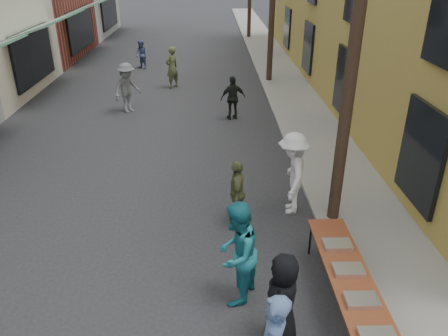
{
  "coord_description": "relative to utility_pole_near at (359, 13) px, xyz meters",
  "views": [
    {
      "loc": [
        1.58,
        -5.36,
        5.47
      ],
      "look_at": [
        1.83,
        3.12,
        1.3
      ],
      "focal_mm": 35.0,
      "sensor_mm": 36.0,
      "label": 1
    }
  ],
  "objects": [
    {
      "name": "ground",
      "position": [
        -4.3,
        -3.0,
        -4.5
      ],
      "size": [
        120.0,
        120.0,
        0.0
      ],
      "primitive_type": "plane",
      "color": "#28282B",
      "rests_on": "ground"
    },
    {
      "name": "sidewalk",
      "position": [
        0.7,
        12.0,
        -4.45
      ],
      "size": [
        2.2,
        60.0,
        0.1
      ],
      "primitive_type": "cube",
      "color": "gray",
      "rests_on": "ground"
    },
    {
      "name": "utility_pole_near",
      "position": [
        0.0,
        0.0,
        0.0
      ],
      "size": [
        0.26,
        0.26,
        9.0
      ],
      "primitive_type": "cylinder",
      "color": "#2D2116",
      "rests_on": "ground"
    },
    {
      "name": "serving_table",
      "position": [
        -0.5,
        -3.11,
        -3.79
      ],
      "size": [
        0.7,
        4.0,
        0.75
      ],
      "color": "maroon",
      "rests_on": "ground"
    },
    {
      "name": "catering_tray_buns",
      "position": [
        -0.5,
        -3.41,
        -3.71
      ],
      "size": [
        0.5,
        0.33,
        0.08
      ],
      "primitive_type": "cube",
      "color": "tan",
      "rests_on": "serving_table"
    },
    {
      "name": "catering_tray_foil_d",
      "position": [
        -0.5,
        -2.71,
        -3.71
      ],
      "size": [
        0.5,
        0.33,
        0.08
      ],
      "primitive_type": "cube",
      "color": "#B2B2B7",
      "rests_on": "serving_table"
    },
    {
      "name": "catering_tray_buns_end",
      "position": [
        -0.5,
        -2.01,
        -3.71
      ],
      "size": [
        0.5,
        0.33,
        0.08
      ],
      "primitive_type": "cube",
      "color": "tan",
      "rests_on": "serving_table"
    },
    {
      "name": "guest_front_a",
      "position": [
        -1.69,
        -3.37,
        -3.71
      ],
      "size": [
        0.67,
        0.87,
        1.59
      ],
      "primitive_type": "imported",
      "rotation": [
        0.0,
        0.0,
        -1.81
      ],
      "color": "black",
      "rests_on": "ground"
    },
    {
      "name": "guest_front_c",
      "position": [
        -2.34,
        -2.44,
        -3.55
      ],
      "size": [
        1.04,
        1.14,
        1.91
      ],
      "primitive_type": "imported",
      "rotation": [
        0.0,
        0.0,
        -2.0
      ],
      "color": "teal",
      "rests_on": "ground"
    },
    {
      "name": "guest_front_d",
      "position": [
        -0.9,
        0.45,
        -3.52
      ],
      "size": [
        0.9,
        1.35,
        1.95
      ],
      "primitive_type": "imported",
      "rotation": [
        0.0,
        0.0,
        -1.72
      ],
      "color": "silver",
      "rests_on": "ground"
    },
    {
      "name": "guest_front_e",
      "position": [
        -2.19,
        -0.0,
        -3.74
      ],
      "size": [
        0.46,
        0.93,
        1.53
      ],
      "primitive_type": "imported",
      "rotation": [
        0.0,
        0.0,
        -1.67
      ],
      "color": "#646C3E",
      "rests_on": "ground"
    },
    {
      "name": "passerby_left",
      "position": [
        -5.9,
        7.81,
        -3.56
      ],
      "size": [
        1.28,
        1.39,
        1.87
      ],
      "primitive_type": "imported",
      "rotation": [
        0.0,
        0.0,
        0.92
      ],
      "color": "slate",
      "rests_on": "ground"
    },
    {
      "name": "passerby_mid",
      "position": [
        -1.95,
        6.87,
        -3.71
      ],
      "size": [
        1.0,
        0.61,
        1.59
      ],
      "primitive_type": "imported",
      "rotation": [
        0.0,
        0.0,
        3.4
      ],
      "color": "black",
      "rests_on": "ground"
    },
    {
      "name": "passerby_right",
      "position": [
        -4.48,
        11.15,
        -3.58
      ],
      "size": [
        0.78,
        0.79,
        1.83
      ],
      "primitive_type": "imported",
      "rotation": [
        0.0,
        0.0,
        3.96
      ],
      "color": "#505933",
      "rests_on": "ground"
    },
    {
      "name": "passerby_far",
      "position": [
        -6.36,
        14.83,
        -3.77
      ],
      "size": [
        0.9,
        0.87,
        1.46
      ],
      "primitive_type": "imported",
      "rotation": [
        0.0,
        0.0,
        5.61
      ],
      "color": "#4E5E97",
      "rests_on": "ground"
    }
  ]
}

